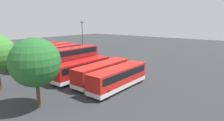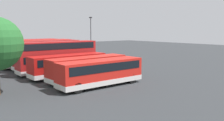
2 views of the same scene
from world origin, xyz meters
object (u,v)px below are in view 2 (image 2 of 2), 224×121
bus_single_deck_near_end (101,72)px  bus_double_decker_fourth (58,56)px  bus_single_deck_second (88,68)px  bus_single_deck_third (69,65)px  waste_bin_yellow (111,65)px  bus_double_decker_seventh (28,51)px  car_hatchback_silver (70,54)px  bus_double_decker_sixth (37,52)px  lamp_post_tall (91,35)px  bus_double_decker_fifth (47,54)px

bus_single_deck_near_end → bus_double_decker_fourth: bus_double_decker_fourth is taller
bus_single_deck_near_end → bus_single_deck_second: bearing=-9.2°
bus_single_deck_near_end → bus_single_deck_third: bearing=-0.2°
bus_single_deck_second → waste_bin_yellow: bearing=-55.1°
bus_double_decker_seventh → waste_bin_yellow: (-11.74, -9.56, -1.97)m
bus_single_deck_near_end → bus_double_decker_fourth: size_ratio=0.88×
bus_single_deck_third → bus_double_decker_fourth: bearing=-4.4°
car_hatchback_silver → bus_double_decker_sixth: bearing=129.9°
bus_single_deck_third → bus_double_decker_sixth: bearing=-1.5°
bus_double_decker_sixth → waste_bin_yellow: size_ratio=12.23×
bus_double_decker_fourth → car_hatchback_silver: 21.07m
bus_double_decker_seventh → lamp_post_tall: (0.59, -14.01, 2.69)m
bus_double_decker_fifth → bus_single_deck_third: bearing=176.9°
bus_single_deck_second → car_hatchback_silver: bearing=-25.2°
bus_double_decker_fifth → waste_bin_yellow: bus_double_decker_fifth is taller
bus_double_decker_fifth → bus_single_deck_second: bearing=-179.3°
bus_double_decker_sixth → waste_bin_yellow: bearing=-133.4°
bus_single_deck_near_end → bus_single_deck_second: same height
bus_double_decker_sixth → lamp_post_tall: lamp_post_tall is taller
bus_double_decker_fifth → car_hatchback_silver: 18.01m
bus_double_decker_sixth → bus_double_decker_fourth: bearing=179.9°
car_hatchback_silver → waste_bin_yellow: bearing=171.5°
bus_single_deck_third → car_hatchback_silver: bearing=-30.2°
bus_single_deck_third → lamp_post_tall: (14.75, -13.82, 3.52)m
bus_single_deck_second → bus_single_deck_third: size_ratio=0.99×
bus_single_deck_third → lamp_post_tall: bearing=-43.1°
bus_single_deck_near_end → bus_double_decker_fifth: 14.62m
lamp_post_tall → waste_bin_yellow: bearing=160.2°
bus_double_decker_fifth → lamp_post_tall: bearing=-61.3°
bus_single_deck_near_end → bus_double_decker_seventh: bus_double_decker_seventh is taller
bus_double_decker_fifth → bus_double_decker_sixth: size_ratio=0.91×
bus_single_deck_second → bus_double_decker_seventh: size_ratio=0.98×
waste_bin_yellow → bus_double_decker_fourth: bearing=82.5°
bus_double_decker_fourth → bus_double_decker_sixth: same height
car_hatchback_silver → lamp_post_tall: bearing=-164.9°
lamp_post_tall → bus_single_deck_second: bearing=144.3°
bus_double_decker_fifth → waste_bin_yellow: (-4.98, -8.98, -1.97)m
bus_single_deck_second → car_hatchback_silver: 27.30m
bus_single_deck_third → car_hatchback_silver: 24.22m
bus_single_deck_second → lamp_post_tall: lamp_post_tall is taller
car_hatchback_silver → waste_bin_yellow: 18.72m
lamp_post_tall → bus_double_decker_fifth: bearing=118.7°
bus_single_deck_third → bus_double_decker_seventh: bus_double_decker_seventh is taller
bus_double_decker_fourth → bus_double_decker_sixth: size_ratio=1.01×
bus_double_decker_fourth → bus_double_decker_fifth: size_ratio=1.11×
bus_single_deck_second → bus_double_decker_sixth: 14.79m
bus_double_decker_fourth → bus_double_decker_fifth: bearing=-1.8°
bus_double_decker_fourth → bus_double_decker_fifth: (3.78, -0.12, -0.00)m
bus_single_deck_second → bus_single_deck_third: bearing=8.1°
bus_single_deck_second → bus_single_deck_third: 3.80m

